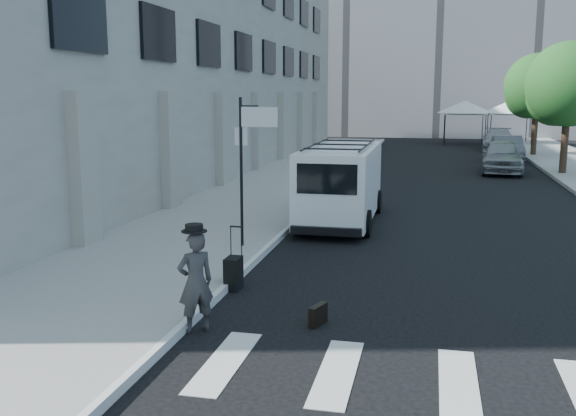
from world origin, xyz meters
The scene contains 15 objects.
ground centered at (0.00, 0.00, 0.00)m, with size 120.00×120.00×0.00m, color black.
sidewalk_left centered at (-4.25, 16.00, 0.07)m, with size 4.50×48.00×0.15m, color gray.
building_left centered at (-11.50, 18.00, 6.00)m, with size 10.00×44.00×12.00m, color gray.
sign_pole centered at (-2.36, 3.20, 2.65)m, with size 1.03×0.07×3.50m.
tree_near centered at (7.50, 20.15, 3.97)m, with size 3.80×3.83×6.03m.
tree_far centered at (7.50, 29.15, 3.97)m, with size 3.80×3.83×6.03m.
tent_left centered at (4.00, 38.00, 2.71)m, with size 4.00×4.00×3.20m.
tent_right centered at (7.20, 38.50, 2.71)m, with size 4.00×4.00×3.20m.
businessman centered at (-1.80, -1.98, 0.81)m, with size 0.59×0.39×1.63m, color #333235.
briefcase centered at (0.03, -1.27, 0.17)m, with size 0.12×0.44×0.34m, color black.
suitcase centered at (-1.90, 0.28, 0.32)m, with size 0.28×0.44×1.21m.
cargo_van centered at (-0.80, 7.34, 1.15)m, with size 2.10×5.85×2.21m.
parked_car_a centered at (5.00, 20.66, 0.79)m, with size 1.86×4.61×1.57m, color gray.
parked_car_b centered at (5.80, 25.94, 0.71)m, with size 1.50×4.30×1.42m, color #56575D.
parked_car_c centered at (6.01, 33.11, 0.71)m, with size 1.99×4.90×1.42m, color #A0A3A8.
Camera 1 is at (1.74, -11.12, 3.75)m, focal length 40.00 mm.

